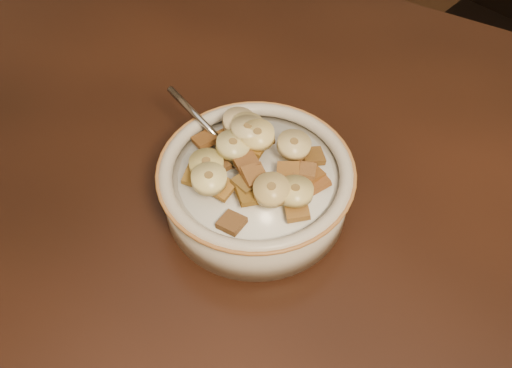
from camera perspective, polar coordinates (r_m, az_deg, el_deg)
The scene contains 37 objects.
table at distance 0.53m, azimuth 6.97°, elevation -11.08°, with size 1.40×0.90×0.04m, color #34190E.
cereal_bowl at distance 0.54m, azimuth 0.00°, elevation -0.62°, with size 0.17×0.17×0.04m, color #B5AA98.
milk at distance 0.52m, azimuth 0.00°, elevation 0.81°, with size 0.14×0.14×0.00m, color white.
spoon at distance 0.53m, azimuth -2.02°, elevation 2.80°, with size 0.03×0.04×0.01m, color #989999.
cereal_square_0 at distance 0.49m, azimuth 4.15°, elevation -2.67°, with size 0.02×0.02×0.01m, color brown.
cereal_square_1 at distance 0.54m, azimuth -3.24°, elevation 4.63°, with size 0.02×0.02×0.01m, color #9A5B24.
cereal_square_2 at distance 0.53m, azimuth -0.93°, elevation 4.44°, with size 0.02×0.02×0.01m, color #603313.
cereal_square_3 at distance 0.53m, azimuth -0.45°, elevation 4.02°, with size 0.02×0.02×0.01m, color brown.
cereal_square_4 at distance 0.49m, azimuth -0.17°, elevation 0.88°, with size 0.02×0.02×0.01m, color brown.
cereal_square_5 at distance 0.52m, azimuth -6.09°, elevation 0.76°, with size 0.02×0.02×0.01m, color brown.
cereal_square_6 at distance 0.51m, azimuth 3.23°, elevation 1.18°, with size 0.02×0.02×0.01m, color brown.
cereal_square_7 at distance 0.50m, azimuth -0.97°, elevation 0.15°, with size 0.02×0.02×0.01m, color brown.
cereal_square_8 at distance 0.51m, azimuth 4.88°, elevation 1.34°, with size 0.02×0.02×0.01m, color #915A30.
cereal_square_9 at distance 0.52m, azimuth -5.44°, elevation 1.16°, with size 0.02×0.02×0.01m, color brown.
cereal_square_10 at distance 0.53m, azimuth 5.70°, elevation 2.79°, with size 0.02×0.02×0.01m, color brown.
cereal_square_11 at distance 0.54m, azimuth 0.53°, elevation 4.69°, with size 0.02×0.02×0.01m, color brown.
cereal_square_12 at distance 0.50m, azimuth -1.03°, elevation 2.27°, with size 0.02×0.02×0.01m, color brown.
cereal_square_13 at distance 0.52m, azimuth -0.24°, elevation 3.75°, with size 0.02×0.02×0.01m, color brown.
cereal_square_14 at distance 0.54m, azimuth -5.13°, elevation 4.44°, with size 0.02×0.02×0.01m, color brown.
cereal_square_15 at distance 0.48m, azimuth -2.45°, elevation -3.89°, with size 0.02×0.02×0.01m, color brown.
cereal_square_16 at distance 0.55m, azimuth -1.62°, elevation 5.24°, with size 0.02×0.02×0.01m, color brown.
cereal_square_17 at distance 0.49m, azimuth -0.67°, elevation -1.09°, with size 0.02×0.02×0.01m, color brown.
cereal_square_18 at distance 0.51m, azimuth 6.08°, elevation 0.23°, with size 0.02×0.02×0.01m, color brown.
cereal_square_19 at distance 0.51m, azimuth -3.99°, elevation 1.91°, with size 0.02×0.02×0.01m, color brown.
cereal_square_20 at distance 0.51m, azimuth 5.49°, elevation 0.96°, with size 0.02×0.02×0.01m, color brown.
cereal_square_21 at distance 0.50m, azimuth -3.45°, elevation -0.36°, with size 0.02×0.02×0.01m, color #945B1B.
banana_slice_0 at distance 0.51m, azimuth -2.29°, elevation 3.91°, with size 0.03×0.03×0.01m, color #D5C77E.
banana_slice_1 at distance 0.48m, azimuth 1.55°, elevation -0.58°, with size 0.03×0.03×0.01m, color #DAB86B.
banana_slice_2 at distance 0.54m, azimuth -1.70°, elevation 6.25°, with size 0.03×0.03×0.01m, color tan.
banana_slice_3 at distance 0.51m, azimuth -4.98°, elevation 2.00°, with size 0.03×0.03×0.01m, color tan.
banana_slice_4 at distance 0.51m, azimuth 0.15°, elevation 4.90°, with size 0.03×0.03×0.01m, color #F7D67E.
banana_slice_5 at distance 0.49m, azimuth -4.71°, elevation 0.54°, with size 0.03×0.03×0.01m, color #F9DD81.
banana_slice_6 at distance 0.52m, azimuth 3.81°, elevation 3.93°, with size 0.03×0.03×0.01m, color #DEC37B.
banana_slice_7 at distance 0.53m, azimuth -0.81°, elevation 5.73°, with size 0.03×0.03×0.01m, color #D0C279.
banana_slice_8 at distance 0.52m, azimuth -0.80°, elevation 5.50°, with size 0.03×0.03×0.01m, color beige.
banana_slice_9 at distance 0.53m, azimuth -0.25°, elevation 5.27°, with size 0.03×0.03×0.01m, color #F9DC9F.
banana_slice_10 at distance 0.49m, azimuth 3.95°, elevation -0.72°, with size 0.03×0.03×0.01m, color #DCCF79.
Camera 1 is at (0.07, -0.24, 1.19)m, focal length 40.00 mm.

